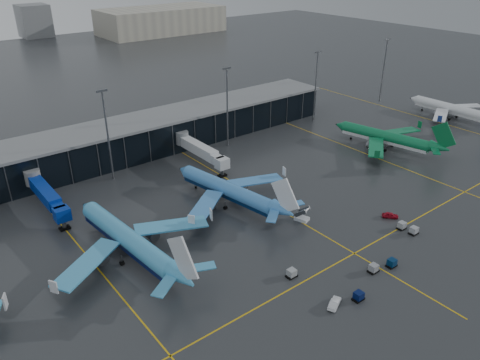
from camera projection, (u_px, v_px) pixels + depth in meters
ground at (272, 239)px, 104.21m from camera, size 600.00×600.00×0.00m
terminal_pier at (140, 136)px, 145.41m from camera, size 142.00×17.00×10.70m
jet_bridges at (46, 195)px, 113.09m from camera, size 94.00×27.50×7.20m
flood_masts at (172, 117)px, 135.97m from camera, size 203.00×0.50×25.50m
distant_hangars at (63, 28)px, 317.87m from camera, size 260.00×71.00×22.00m
taxi_lines at (274, 206)px, 117.19m from camera, size 220.00×120.00×0.02m
airliner_arkefly at (126, 228)px, 95.79m from camera, size 41.57×46.32×13.23m
airliner_klm_near at (227, 181)px, 116.07m from camera, size 41.11×45.10×12.25m
airliner_aer_lingus at (385, 130)px, 148.68m from camera, size 42.00×45.68×12.08m
airliner_ba at (451, 103)px, 175.18m from camera, size 33.88×38.45×11.69m
baggage_carts at (374, 258)px, 96.51m from camera, size 34.70×13.97×1.70m
mobile_airstair at (302, 217)px, 110.93m from camera, size 3.09×3.73×3.45m
service_van_red at (390, 215)px, 111.99m from camera, size 3.70×3.88×1.30m
service_van_white at (335, 303)px, 84.38m from camera, size 4.36×3.00×1.36m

